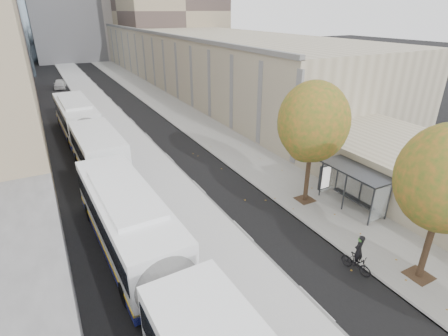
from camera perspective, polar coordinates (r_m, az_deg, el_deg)
bus_platform at (r=39.06m, az=-17.56°, el=6.69°), size 4.25×150.00×0.15m
sidewalk at (r=41.14m, az=-6.55°, el=8.48°), size 4.75×150.00×0.08m
building_tan at (r=71.11m, az=-6.97°, el=18.42°), size 18.00×92.00×8.00m
bus_shelter at (r=22.36m, az=21.01°, el=-1.15°), size 1.90×4.40×2.53m
tree_b at (r=16.63m, az=32.63°, el=-1.51°), size 4.00×4.00×6.97m
tree_c at (r=21.18m, az=14.37°, el=7.27°), size 4.20×4.20×7.28m
bus_near at (r=14.82m, az=-10.82°, el=-15.95°), size 3.56×19.11×3.17m
bus_far at (r=32.74m, az=-21.81°, el=5.86°), size 3.37×19.44×3.23m
cyclist at (r=17.78m, az=20.91°, el=-13.62°), size 0.71×1.61×1.99m
distant_car at (r=61.58m, az=-25.24°, el=12.31°), size 2.13×4.17×1.36m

